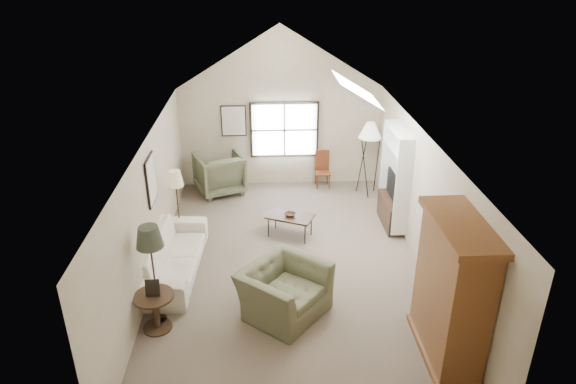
{
  "coord_description": "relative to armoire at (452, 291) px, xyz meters",
  "views": [
    {
      "loc": [
        -0.47,
        -8.26,
        5.44
      ],
      "look_at": [
        0.0,
        0.4,
        1.4
      ],
      "focal_mm": 32.0,
      "sensor_mm": 36.0,
      "label": 1
    }
  ],
  "objects": [
    {
      "name": "tv_panel",
      "position": [
        0.14,
        4.0,
        -0.18
      ],
      "size": [
        0.05,
        0.9,
        0.55
      ],
      "primitive_type": "cube",
      "color": "black",
      "rests_on": "media_console"
    },
    {
      "name": "side_chair",
      "position": [
        -1.12,
        6.1,
        -0.64
      ],
      "size": [
        0.37,
        0.37,
        0.93
      ],
      "primitive_type": "cube",
      "rotation": [
        0.0,
        0.0,
        0.03
      ],
      "color": "brown",
      "rests_on": "ground"
    },
    {
      "name": "skylight",
      "position": [
        -0.88,
        3.3,
        2.12
      ],
      "size": [
        0.8,
        1.2,
        0.52
      ],
      "primitive_type": null,
      "color": "white",
      "rests_on": "room_shell"
    },
    {
      "name": "armchair_far",
      "position": [
        -3.71,
        5.92,
        -0.6
      ],
      "size": [
        1.41,
        1.43,
        1.0
      ],
      "primitive_type": "imported",
      "rotation": [
        0.0,
        0.0,
        3.53
      ],
      "color": "#5F6648",
      "rests_on": "ground"
    },
    {
      "name": "media_console",
      "position": [
        0.14,
        4.0,
        -0.8
      ],
      "size": [
        0.34,
        1.18,
        0.6
      ],
      "primitive_type": "cube",
      "color": "#382316",
      "rests_on": "ground"
    },
    {
      "name": "tan_lamp",
      "position": [
        -4.38,
        3.56,
        -0.31
      ],
      "size": [
        0.34,
        0.34,
        1.59
      ],
      "primitive_type": null,
      "rotation": [
        0.0,
        0.0,
        -0.06
      ],
      "color": "tan",
      "rests_on": "ground"
    },
    {
      "name": "tv_alcove",
      "position": [
        0.16,
        4.0,
        0.05
      ],
      "size": [
        0.32,
        1.3,
        2.1
      ],
      "primitive_type": "cube",
      "color": "white",
      "rests_on": "ground"
    },
    {
      "name": "coffee_table",
      "position": [
        -2.1,
        3.59,
        -0.86
      ],
      "size": [
        1.09,
        0.88,
        0.49
      ],
      "primitive_type": "cube",
      "rotation": [
        0.0,
        0.0,
        -0.43
      ],
      "color": "#382217",
      "rests_on": "ground"
    },
    {
      "name": "sofa",
      "position": [
        -4.38,
        2.36,
        -0.73
      ],
      "size": [
        1.14,
        2.59,
        0.74
      ],
      "primitive_type": "imported",
      "rotation": [
        0.0,
        0.0,
        1.51
      ],
      "color": "silver",
      "rests_on": "ground"
    },
    {
      "name": "side_table",
      "position": [
        -4.38,
        0.76,
        -0.78
      ],
      "size": [
        0.67,
        0.67,
        0.64
      ],
      "primitive_type": "cylinder",
      "rotation": [
        0.0,
        0.0,
        -0.06
      ],
      "color": "#3D2B19",
      "rests_on": "ground"
    },
    {
      "name": "tripod_lamp",
      "position": [
        -0.08,
        5.61,
        -0.16
      ],
      "size": [
        0.71,
        0.71,
        1.87
      ],
      "primitive_type": null,
      "rotation": [
        0.0,
        0.0,
        0.4
      ],
      "color": "white",
      "rests_on": "ground"
    },
    {
      "name": "armoire",
      "position": [
        0.0,
        0.0,
        0.0
      ],
      "size": [
        0.6,
        1.5,
        2.2
      ],
      "primitive_type": "cube",
      "color": "brown",
      "rests_on": "ground"
    },
    {
      "name": "dark_lamp",
      "position": [
        -4.38,
        0.96,
        -0.22
      ],
      "size": [
        0.45,
        0.45,
        1.77
      ],
      "primitive_type": null,
      "rotation": [
        0.0,
        0.0,
        -0.06
      ],
      "color": "#262B1E",
      "rests_on": "ground"
    },
    {
      "name": "room_shell",
      "position": [
        -2.18,
        2.4,
        2.11
      ],
      "size": [
        5.01,
        8.01,
        4.0
      ],
      "color": "#736552",
      "rests_on": "ground"
    },
    {
      "name": "wall_art",
      "position": [
        -4.06,
        4.34,
        0.63
      ],
      "size": [
        1.97,
        3.71,
        0.88
      ],
      "color": "black",
      "rests_on": "room_shell"
    },
    {
      "name": "bowl",
      "position": [
        -2.1,
        3.59,
        -0.58
      ],
      "size": [
        0.3,
        0.3,
        0.06
      ],
      "primitive_type": "imported",
      "rotation": [
        0.0,
        0.0,
        -0.43
      ],
      "color": "#382117",
      "rests_on": "coffee_table"
    },
    {
      "name": "armchair_near",
      "position": [
        -2.33,
        1.07,
        -0.67
      ],
      "size": [
        1.72,
        1.74,
        0.85
      ],
      "primitive_type": "imported",
      "rotation": [
        0.0,
        0.0,
        0.87
      ],
      "color": "#686A4A",
      "rests_on": "ground"
    },
    {
      "name": "window",
      "position": [
        -2.08,
        6.36,
        0.35
      ],
      "size": [
        1.72,
        0.08,
        1.42
      ],
      "primitive_type": "cube",
      "color": "black",
      "rests_on": "room_shell"
    }
  ]
}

